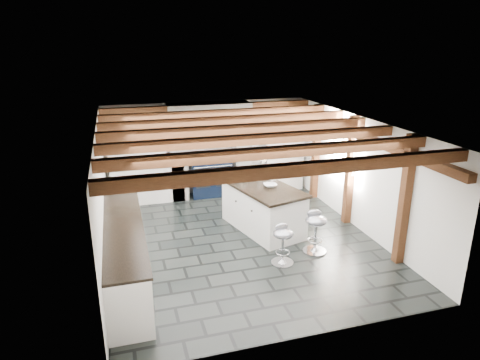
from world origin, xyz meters
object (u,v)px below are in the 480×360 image
object	(u,v)px
range_cooker	(211,177)
kitchen_island	(263,207)
bar_stool_near	(316,227)
bar_stool_far	(283,240)

from	to	relation	value
range_cooker	kitchen_island	xyz separation A→B (m)	(0.57, -2.31, 0.01)
range_cooker	bar_stool_near	world-z (taller)	range_cooker
range_cooker	bar_stool_near	distance (m)	3.72
range_cooker	bar_stool_far	bearing A→B (deg)	-83.40
kitchen_island	bar_stool_far	world-z (taller)	kitchen_island
kitchen_island	bar_stool_far	bearing A→B (deg)	-110.18
range_cooker	bar_stool_near	size ratio (longest dim) A/B	1.24
bar_stool_near	range_cooker	bearing A→B (deg)	117.26
bar_stool_far	bar_stool_near	bearing A→B (deg)	12.49
bar_stool_near	kitchen_island	bearing A→B (deg)	124.88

